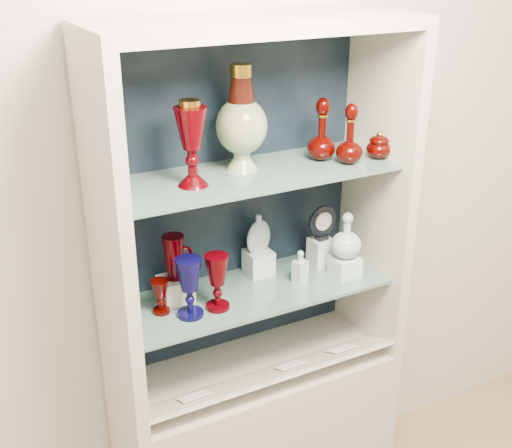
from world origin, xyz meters
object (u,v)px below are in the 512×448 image
pedestal_lamp_left (111,150)px  cobalt_goblet (189,288)px  ruby_decanter_a (350,130)px  pedestal_lamp_right (192,144)px  clear_round_decanter (347,237)px  ruby_goblet_small (161,297)px  ruby_pitcher (174,257)px  cameo_medallion (322,222)px  flat_flask (259,233)px  ruby_decanter_b (322,127)px  enamel_urn (241,119)px  clear_square_bottle (300,267)px  ruby_goblet_tall (217,282)px  lidded_bowl (379,145)px

pedestal_lamp_left → cobalt_goblet: pedestal_lamp_left is taller
ruby_decanter_a → pedestal_lamp_right: bearing=175.7°
pedestal_lamp_left → clear_round_decanter: 0.87m
cobalt_goblet → ruby_goblet_small: bearing=141.8°
pedestal_lamp_left → ruby_goblet_small: bearing=-8.4°
ruby_pitcher → cameo_medallion: cameo_medallion is taller
flat_flask → ruby_decanter_a: bearing=-43.5°
pedestal_lamp_left → ruby_decanter_b: size_ratio=1.18×
enamel_urn → ruby_pitcher: 0.49m
cobalt_goblet → cameo_medallion: size_ratio=1.49×
pedestal_lamp_left → clear_square_bottle: (0.60, -0.05, -0.49)m
ruby_decanter_a → ruby_goblet_tall: 0.65m
pedestal_lamp_right → ruby_pitcher: (-0.04, 0.08, -0.39)m
pedestal_lamp_right → lidded_bowl: pedestal_lamp_right is taller
pedestal_lamp_right → lidded_bowl: 0.66m
pedestal_lamp_left → pedestal_lamp_right: size_ratio=1.01×
pedestal_lamp_left → ruby_decanter_a: 0.76m
ruby_goblet_tall → enamel_urn: bearing=34.5°
clear_round_decanter → ruby_goblet_tall: bearing=179.7°
pedestal_lamp_right → cobalt_goblet: pedestal_lamp_right is taller
pedestal_lamp_right → ruby_decanter_b: pedestal_lamp_right is taller
lidded_bowl → cobalt_goblet: (-0.69, 0.01, -0.37)m
ruby_goblet_tall → lidded_bowl: bearing=-0.7°
enamel_urn → flat_flask: bearing=30.6°
pedestal_lamp_right → clear_round_decanter: size_ratio=1.59×
pedestal_lamp_right → ruby_decanter_b: 0.48m
flat_flask → lidded_bowl: bearing=-34.4°
pedestal_lamp_right → clear_square_bottle: 0.62m
ruby_pitcher → clear_square_bottle: size_ratio=1.22×
clear_square_bottle → clear_round_decanter: clear_round_decanter is taller
ruby_goblet_tall → ruby_goblet_small: size_ratio=1.64×
ruby_decanter_b → ruby_goblet_small: size_ratio=1.92×
pedestal_lamp_right → enamel_urn: bearing=18.1°
ruby_pitcher → cameo_medallion: bearing=7.6°
enamel_urn → lidded_bowl: (0.46, -0.10, -0.12)m
flat_flask → cameo_medallion: bearing=-20.9°
enamel_urn → cobalt_goblet: 0.55m
pedestal_lamp_left → ruby_decanter_a: size_ratio=1.17×
ruby_goblet_small → clear_square_bottle: 0.49m
ruby_decanter_a → ruby_goblet_small: bearing=174.1°
cobalt_goblet → pedestal_lamp_left: bearing=157.9°
flat_flask → pedestal_lamp_left: bearing=176.4°
ruby_decanter_b → ruby_goblet_small: ruby_decanter_b is taller
cobalt_goblet → pedestal_lamp_right: bearing=39.5°
ruby_decanter_a → cobalt_goblet: size_ratio=1.12×
enamel_urn → cobalt_goblet: size_ratio=1.67×
clear_square_bottle → ruby_decanter_a: bearing=-10.7°
pedestal_lamp_left → clear_square_bottle: size_ratio=2.10×
pedestal_lamp_right → enamel_urn: (0.19, 0.06, 0.04)m
clear_round_decanter → pedestal_lamp_right: bearing=176.3°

